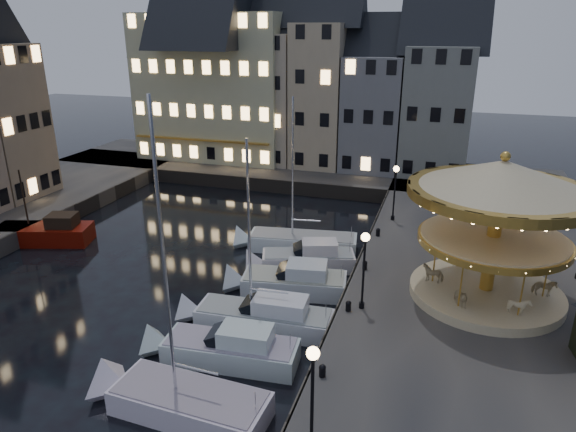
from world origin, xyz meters
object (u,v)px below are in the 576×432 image
(bollard_c, at_px, (365,265))
(motorboat_e, at_px, (302,260))
(motorboat_b, at_px, (223,349))
(motorboat_c, at_px, (257,317))
(streetlamp_c, at_px, (395,185))
(motorboat_f, at_px, (295,242))
(carousel, at_px, (499,204))
(bollard_d, at_px, (378,232))
(motorboat_a, at_px, (178,401))
(bollard_b, at_px, (348,305))
(streetlamp_b, at_px, (364,260))
(streetlamp_a, at_px, (312,385))
(bollard_a, at_px, (322,370))
(red_fishing_boat, at_px, (46,234))
(motorboat_d, at_px, (288,282))

(bollard_c, height_order, motorboat_e, motorboat_e)
(motorboat_b, height_order, motorboat_c, motorboat_c)
(streetlamp_c, bearing_deg, motorboat_e, -123.27)
(motorboat_f, distance_m, carousel, 14.96)
(bollard_d, height_order, motorboat_a, motorboat_a)
(bollard_c, xyz_separation_m, motorboat_a, (-5.49, -12.84, -1.06))
(bollard_b, relative_size, motorboat_b, 0.08)
(bollard_b, bearing_deg, motorboat_e, 123.72)
(motorboat_e, relative_size, motorboat_f, 0.61)
(streetlamp_b, xyz_separation_m, motorboat_a, (-6.09, -8.34, -3.48))
(streetlamp_c, distance_m, motorboat_a, 22.93)
(bollard_b, distance_m, bollard_c, 5.00)
(streetlamp_b, height_order, motorboat_e, streetlamp_b)
(motorboat_b, height_order, motorboat_e, same)
(carousel, bearing_deg, motorboat_c, -157.67)
(streetlamp_a, distance_m, bollard_a, 4.71)
(streetlamp_a, distance_m, bollard_c, 14.71)
(bollard_c, xyz_separation_m, motorboat_f, (-5.70, 4.41, -1.07))
(bollard_d, distance_m, motorboat_f, 5.90)
(bollard_d, bearing_deg, motorboat_c, -111.88)
(motorboat_a, height_order, red_fishing_boat, motorboat_a)
(motorboat_c, height_order, motorboat_e, motorboat_c)
(bollard_b, relative_size, bollard_d, 1.00)
(motorboat_d, bearing_deg, motorboat_a, -96.19)
(bollard_b, height_order, motorboat_d, motorboat_d)
(streetlamp_b, relative_size, bollard_b, 7.32)
(motorboat_a, relative_size, motorboat_c, 1.15)
(motorboat_f, bearing_deg, motorboat_b, -87.75)
(bollard_c, relative_size, bollard_d, 1.00)
(bollard_a, bearing_deg, bollard_b, 90.00)
(motorboat_a, xyz_separation_m, motorboat_f, (-0.21, 17.25, -0.01))
(bollard_a, distance_m, carousel, 12.40)
(carousel, bearing_deg, motorboat_f, 155.22)
(streetlamp_b, bearing_deg, streetlamp_c, 90.00)
(carousel, bearing_deg, bollard_d, 134.59)
(streetlamp_c, distance_m, motorboat_d, 12.29)
(carousel, bearing_deg, streetlamp_c, 120.70)
(bollard_b, relative_size, motorboat_d, 0.08)
(streetlamp_a, relative_size, motorboat_f, 0.36)
(streetlamp_a, relative_size, bollard_a, 7.32)
(bollard_a, bearing_deg, streetlamp_c, 88.24)
(streetlamp_c, bearing_deg, motorboat_c, -109.18)
(streetlamp_a, distance_m, carousel, 14.75)
(streetlamp_c, bearing_deg, bollard_c, -93.81)
(bollard_b, bearing_deg, bollard_c, 90.00)
(bollard_a, bearing_deg, carousel, 53.72)
(bollard_c, bearing_deg, motorboat_d, -157.62)
(streetlamp_b, relative_size, motorboat_e, 0.60)
(streetlamp_b, distance_m, red_fishing_boat, 24.70)
(red_fishing_boat, relative_size, carousel, 0.78)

